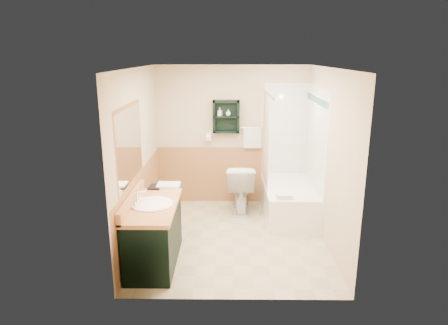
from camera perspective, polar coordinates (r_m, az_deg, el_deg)
floor at (r=5.88m, az=1.21°, el=-10.69°), size 3.00×3.00×0.00m
back_wall at (r=6.94m, az=1.13°, el=3.87°), size 2.60×0.04×2.40m
left_wall at (r=5.60m, az=-12.35°, el=0.71°), size 0.04×3.00×2.40m
right_wall at (r=5.64m, az=14.82°, el=0.64°), size 0.04×3.00×2.40m
ceiling at (r=5.29m, az=1.36°, el=13.59°), size 2.60×3.00×0.04m
wainscot_left at (r=5.81m, az=-11.62°, el=-5.99°), size 2.98×2.98×1.00m
wainscot_back at (r=7.08m, az=1.10°, el=-1.75°), size 2.58×2.58×1.00m
mirror_frame at (r=5.00m, az=-13.34°, el=2.44°), size 1.30×1.30×1.00m
mirror_glass at (r=5.00m, az=-13.29°, el=2.44°), size 1.20×1.20×0.90m
tile_right at (r=6.37m, az=12.78°, el=1.05°), size 1.50×1.50×2.10m
tile_back at (r=7.02m, az=9.53°, el=2.52°), size 0.95×0.95×2.10m
tile_accent at (r=6.22m, az=13.15°, el=8.66°), size 1.50×1.50×0.10m
wall_shelf at (r=6.77m, az=0.30°, el=6.58°), size 0.45×0.15×0.55m
hair_dryer at (r=6.86m, az=-2.21°, el=3.72°), size 0.10×0.24×0.18m
towel_bar at (r=6.86m, az=4.07°, el=4.96°), size 0.40×0.06×0.40m
curtain_rod at (r=6.09m, az=6.30°, el=9.78°), size 0.03×1.60×0.03m
shower_curtain at (r=6.40m, az=5.93°, el=2.34°), size 1.05×1.05×1.70m
vanity at (r=5.16m, az=-9.98°, el=-10.02°), size 0.59×1.24×0.79m
bathtub at (r=6.60m, az=9.24°, el=-5.38°), size 0.81×1.50×0.54m
toilet at (r=6.71m, az=2.38°, el=-3.62°), size 0.48×0.84×0.81m
counter_towel at (r=5.62m, az=-7.92°, el=-3.22°), size 0.31×0.24×0.04m
vanity_book at (r=5.60m, az=-10.70°, el=-2.40°), size 0.17×0.04×0.23m
tub_towel at (r=5.90m, az=8.59°, el=-4.75°), size 0.22×0.19×0.07m
soap_bottle_a at (r=6.76m, az=-0.59°, el=6.96°), size 0.11×0.15×0.06m
soap_bottle_b at (r=6.76m, az=0.61°, el=7.05°), size 0.09×0.11×0.08m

